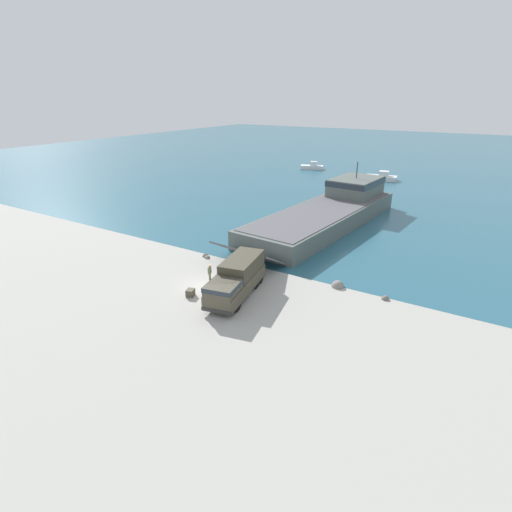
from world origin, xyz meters
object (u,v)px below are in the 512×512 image
at_px(military_truck, 237,278).
at_px(moored_boat_a, 312,167).
at_px(soldier_on_ramp, 210,272).
at_px(cargo_crate, 190,293).
at_px(landing_craft, 330,210).
at_px(moored_boat_b, 382,177).

height_order(military_truck, moored_boat_a, military_truck).
relative_size(soldier_on_ramp, cargo_crate, 2.38).
xyz_separation_m(military_truck, cargo_crate, (-3.35, -2.34, -1.27)).
xyz_separation_m(military_truck, moored_boat_a, (-20.75, 62.85, -0.98)).
height_order(landing_craft, moored_boat_b, landing_craft).
xyz_separation_m(landing_craft, moored_boat_b, (-1.89, 33.39, -1.13)).
xyz_separation_m(moored_boat_a, moored_boat_b, (17.70, -4.63, 0.02)).
relative_size(soldier_on_ramp, moored_boat_a, 0.32).
height_order(landing_craft, moored_boat_a, landing_craft).
bearing_deg(landing_craft, moored_boat_a, 122.38).
distance_m(moored_boat_a, cargo_crate, 67.47).
bearing_deg(soldier_on_ramp, military_truck, -34.99).
distance_m(military_truck, moored_boat_a, 66.20).
bearing_deg(moored_boat_b, soldier_on_ramp, 171.19).
xyz_separation_m(military_truck, moored_boat_b, (-3.05, 58.23, -0.96)).
bearing_deg(military_truck, landing_craft, 171.48).
relative_size(landing_craft, moored_boat_a, 5.94).
height_order(soldier_on_ramp, moored_boat_b, moored_boat_b).
height_order(military_truck, cargo_crate, military_truck).
distance_m(military_truck, soldier_on_ramp, 3.74).
height_order(military_truck, soldier_on_ramp, military_truck).
bearing_deg(moored_boat_b, cargo_crate, 171.46).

